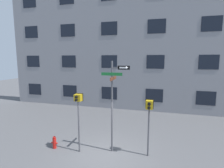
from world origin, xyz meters
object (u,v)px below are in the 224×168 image
pedestrian_signal_left (78,107)px  pedestrian_signal_right (149,112)px  fire_hydrant (54,142)px  street_sign_pole (113,99)px

pedestrian_signal_left → pedestrian_signal_right: bearing=8.7°
pedestrian_signal_left → fire_hydrant: pedestrian_signal_left is taller
street_sign_pole → pedestrian_signal_left: size_ratio=1.53×
pedestrian_signal_left → fire_hydrant: size_ratio=4.49×
pedestrian_signal_right → fire_hydrant: bearing=-173.3°
pedestrian_signal_left → fire_hydrant: 2.38m
pedestrian_signal_right → fire_hydrant: size_ratio=4.16×
pedestrian_signal_left → pedestrian_signal_right: size_ratio=1.08×
street_sign_pole → pedestrian_signal_right: street_sign_pole is taller
fire_hydrant → pedestrian_signal_left: bearing=1.7°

